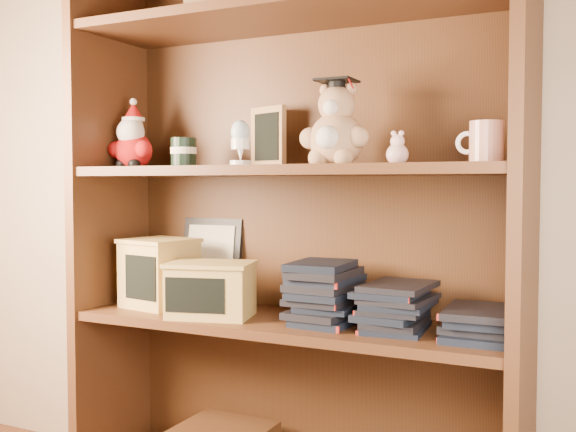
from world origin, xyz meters
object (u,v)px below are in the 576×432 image
at_px(grad_teddy_bear, 336,132).
at_px(teacher_mug, 485,142).
at_px(treats_box, 160,272).
at_px(bookcase, 295,231).

bearing_deg(grad_teddy_bear, teacher_mug, 1.05).
bearing_deg(treats_box, bookcase, 7.17).
distance_m(bookcase, treats_box, 0.43).
bearing_deg(teacher_mug, grad_teddy_bear, -178.95).
relative_size(grad_teddy_bear, treats_box, 1.06).
bearing_deg(treats_box, teacher_mug, 0.05).
height_order(bookcase, teacher_mug, bookcase).
height_order(grad_teddy_bear, teacher_mug, grad_teddy_bear).
xyz_separation_m(teacher_mug, treats_box, (-0.91, -0.00, -0.35)).
relative_size(bookcase, grad_teddy_bear, 7.27).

